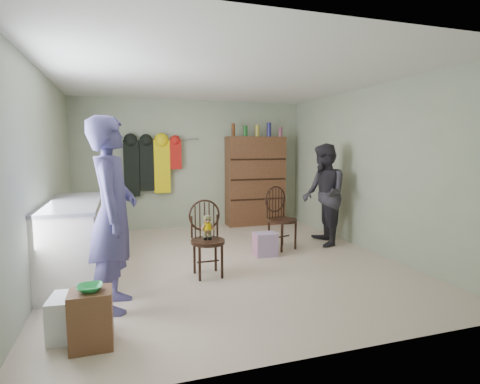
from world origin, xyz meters
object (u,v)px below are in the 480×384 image
object	(u,v)px
counter	(74,239)
chair_front	(207,234)
dresser	(255,181)
chair_far	(280,215)

from	to	relation	value
counter	chair_front	bearing A→B (deg)	-15.35
counter	dresser	world-z (taller)	dresser
counter	dresser	xyz separation A→B (m)	(3.20, 2.30, 0.44)
chair_front	chair_far	size ratio (longest dim) A/B	0.96
counter	chair_far	world-z (taller)	chair_far
counter	chair_front	xyz separation A→B (m)	(1.57, -0.43, 0.05)
counter	chair_far	size ratio (longest dim) A/B	1.90
chair_far	dresser	bearing A→B (deg)	63.52
chair_far	dresser	world-z (taller)	dresser
chair_front	counter	bearing A→B (deg)	162.97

